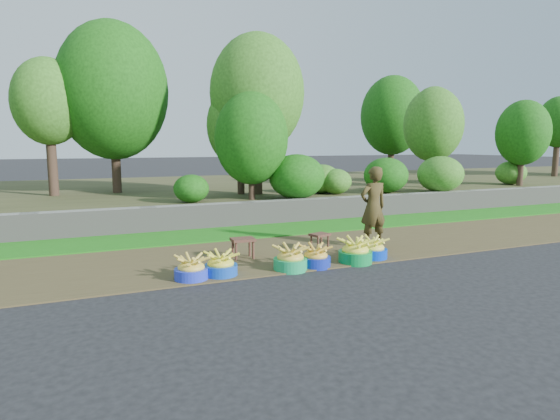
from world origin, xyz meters
name	(u,v)px	position (x,y,z in m)	size (l,w,h in m)	color
ground_plane	(336,269)	(0.00, 0.00, 0.00)	(120.00, 120.00, 0.00)	black
dirt_shoulder	(301,251)	(0.00, 1.25, 0.01)	(80.00, 2.50, 0.02)	#4B4025
grass_verge	(260,231)	(0.00, 3.25, 0.02)	(80.00, 1.50, 0.04)	#1E7616
retaining_wall	(247,214)	(0.00, 4.10, 0.28)	(80.00, 0.35, 0.55)	gray
earth_bank	(198,194)	(0.00, 9.00, 0.25)	(80.00, 10.00, 0.50)	#424324
vegetation	(282,114)	(2.20, 7.18, 2.77)	(34.80, 7.72, 4.71)	#3A291E
basin_a	(191,269)	(-2.15, 0.26, 0.16)	(0.47, 0.47, 0.35)	blue
basin_b	(221,265)	(-1.72, 0.30, 0.16)	(0.48, 0.48, 0.36)	#1043BA
basin_c	(290,259)	(-0.67, 0.20, 0.17)	(0.50, 0.50, 0.38)	#169E58
basin_d	(316,257)	(-0.24, 0.21, 0.15)	(0.46, 0.46, 0.34)	#1226A6
basin_e	(355,252)	(0.45, 0.19, 0.18)	(0.53, 0.53, 0.40)	#098639
basin_f	(372,249)	(0.85, 0.30, 0.16)	(0.48, 0.48, 0.36)	#0435CB
stool_left	(243,242)	(-1.11, 1.11, 0.28)	(0.39, 0.31, 0.33)	#4F2E23
stool_right	(320,237)	(0.34, 1.18, 0.25)	(0.38, 0.33, 0.29)	#4F2E23
vendor_woman	(373,207)	(1.33, 1.02, 0.75)	(0.53, 0.35, 1.46)	black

